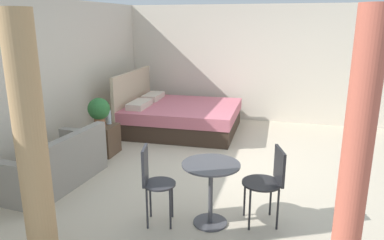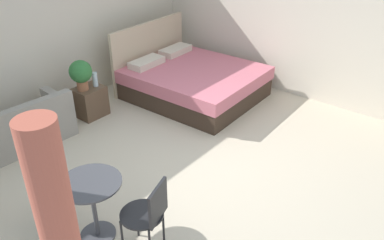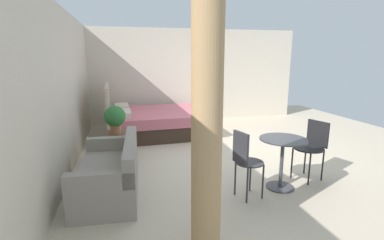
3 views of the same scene
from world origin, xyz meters
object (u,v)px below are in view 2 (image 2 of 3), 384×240
bed (192,80)px  nightstand (90,102)px  couch (17,130)px  cafe_chair_near_couch (44,179)px  cafe_chair_near_window (149,212)px  vase (95,79)px  potted_plant (81,73)px  balcony_table (93,199)px

bed → nightstand: bed is taller
couch → cafe_chair_near_couch: bearing=-109.0°
couch → cafe_chair_near_window: size_ratio=1.82×
vase → cafe_chair_near_window: (-1.62, -2.82, -0.08)m
vase → couch: bearing=175.6°
potted_plant → cafe_chair_near_window: bearing=-116.1°
couch → cafe_chair_near_couch: (-0.58, -1.68, 0.29)m
cafe_chair_near_window → bed: bearing=32.7°
nightstand → potted_plant: (-0.10, 0.01, 0.54)m
couch → nightstand: 1.27m
couch → cafe_chair_near_couch: 1.80m
couch → nightstand: couch is taller
balcony_table → potted_plant: bearing=54.5°
vase → cafe_chair_near_couch: cafe_chair_near_couch is taller
balcony_table → bed: bearing=22.7°
bed → cafe_chair_near_couch: size_ratio=2.52×
vase → balcony_table: vase is taller
nightstand → balcony_table: bearing=-127.2°
potted_plant → vase: 0.28m
nightstand → bed: bearing=-26.7°
potted_plant → cafe_chair_near_window: 3.20m
nightstand → cafe_chair_near_couch: size_ratio=0.56×
bed → nightstand: bearing=153.3°
balcony_table → vase: bearing=50.4°
nightstand → cafe_chair_near_window: (-1.50, -2.85, 0.29)m
cafe_chair_near_window → cafe_chair_near_couch: 1.29m
nightstand → cafe_chair_near_window: cafe_chair_near_window is taller
nightstand → balcony_table: 2.82m
couch → nightstand: (1.27, -0.07, -0.01)m
cafe_chair_near_couch → cafe_chair_near_window: bearing=-74.3°
potted_plant → vase: (0.22, -0.05, -0.17)m
bed → nightstand: size_ratio=4.49×
nightstand → vase: 0.39m
balcony_table → cafe_chair_near_window: cafe_chair_near_window is taller
bed → vase: bed is taller
bed → potted_plant: (-1.75, 0.84, 0.49)m
couch → balcony_table: size_ratio=2.22×
bed → potted_plant: 2.01m
bed → balcony_table: bed is taller
nightstand → cafe_chair_near_couch: cafe_chair_near_couch is taller
couch → vase: 1.44m
nightstand → vase: vase is taller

